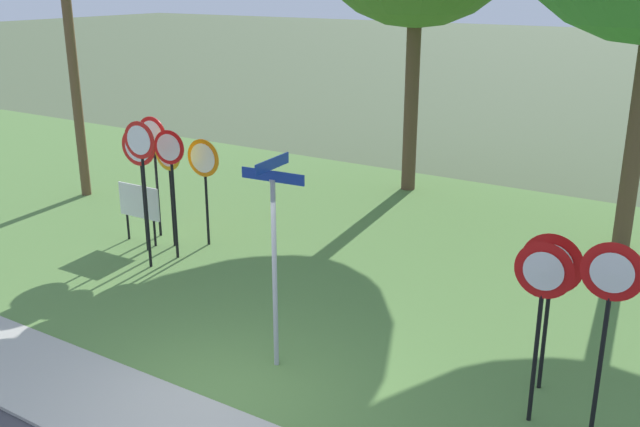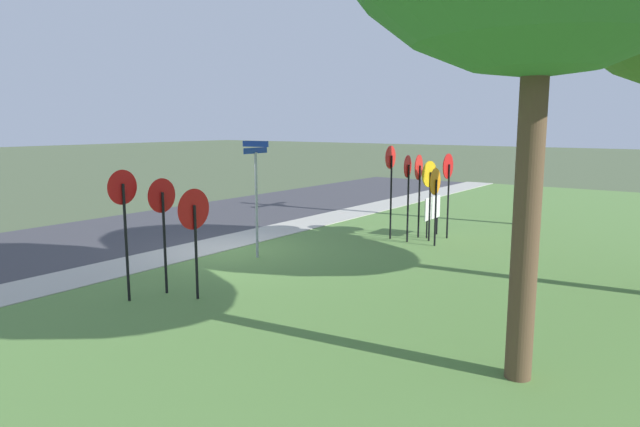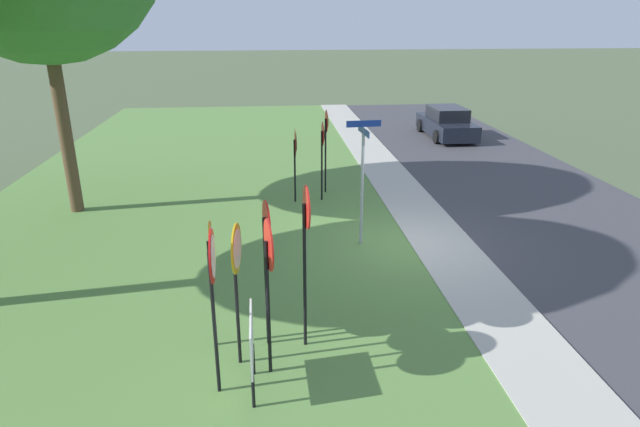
{
  "view_description": "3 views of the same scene",
  "coord_description": "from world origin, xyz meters",
  "px_view_note": "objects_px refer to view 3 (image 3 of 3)",
  "views": [
    {
      "loc": [
        5.55,
        -6.12,
        5.34
      ],
      "look_at": [
        -0.66,
        3.62,
        1.53
      ],
      "focal_mm": 40.11,
      "sensor_mm": 36.0,
      "label": 1
    },
    {
      "loc": [
        10.96,
        11.04,
        3.52
      ],
      "look_at": [
        -0.13,
        3.08,
        1.35
      ],
      "focal_mm": 31.65,
      "sensor_mm": 36.0,
      "label": 2
    },
    {
      "loc": [
        -12.0,
        3.44,
        5.35
      ],
      "look_at": [
        -0.65,
        2.3,
        1.16
      ],
      "focal_mm": 30.35,
      "sensor_mm": 36.0,
      "label": 3
    }
  ],
  "objects_px": {
    "stop_sign_near_left": "(266,244)",
    "stop_sign_center_tall": "(211,258)",
    "notice_board": "(252,342)",
    "stop_sign_near_right": "(237,264)",
    "stop_sign_far_right": "(269,264)",
    "street_name_post": "(362,173)",
    "yield_sign_far_left": "(327,132)",
    "yield_sign_near_right": "(296,148)",
    "stop_sign_far_center": "(306,233)",
    "yield_sign_near_left": "(323,142)",
    "parked_sedan_distant": "(447,123)",
    "stop_sign_far_left": "(213,277)"
  },
  "relations": [
    {
      "from": "stop_sign_near_left",
      "to": "stop_sign_center_tall",
      "type": "height_order",
      "value": "stop_sign_near_left"
    },
    {
      "from": "stop_sign_center_tall",
      "to": "notice_board",
      "type": "distance_m",
      "value": 1.62
    },
    {
      "from": "stop_sign_near_right",
      "to": "stop_sign_far_right",
      "type": "height_order",
      "value": "stop_sign_far_right"
    },
    {
      "from": "street_name_post",
      "to": "yield_sign_far_left",
      "type": "bearing_deg",
      "value": 0.53
    },
    {
      "from": "yield_sign_near_right",
      "to": "yield_sign_far_left",
      "type": "distance_m",
      "value": 1.37
    },
    {
      "from": "stop_sign_far_center",
      "to": "yield_sign_far_left",
      "type": "bearing_deg",
      "value": -12.71
    },
    {
      "from": "stop_sign_near_left",
      "to": "street_name_post",
      "type": "height_order",
      "value": "street_name_post"
    },
    {
      "from": "stop_sign_far_center",
      "to": "yield_sign_near_left",
      "type": "distance_m",
      "value": 7.76
    },
    {
      "from": "stop_sign_far_center",
      "to": "stop_sign_center_tall",
      "type": "height_order",
      "value": "stop_sign_far_center"
    },
    {
      "from": "notice_board",
      "to": "stop_sign_near_right",
      "type": "bearing_deg",
      "value": 14.8
    },
    {
      "from": "stop_sign_far_center",
      "to": "parked_sedan_distant",
      "type": "xyz_separation_m",
      "value": [
        16.29,
        -7.74,
        -1.45
      ]
    },
    {
      "from": "stop_sign_near_right",
      "to": "street_name_post",
      "type": "distance_m",
      "value": 5.36
    },
    {
      "from": "stop_sign_far_left",
      "to": "stop_sign_far_right",
      "type": "distance_m",
      "value": 0.87
    },
    {
      "from": "stop_sign_far_right",
      "to": "stop_sign_far_center",
      "type": "bearing_deg",
      "value": -50.07
    },
    {
      "from": "yield_sign_near_left",
      "to": "notice_board",
      "type": "xyz_separation_m",
      "value": [
        -8.81,
        1.97,
        -0.95
      ]
    },
    {
      "from": "stop_sign_near_right",
      "to": "stop_sign_center_tall",
      "type": "height_order",
      "value": "stop_sign_near_right"
    },
    {
      "from": "yield_sign_near_right",
      "to": "parked_sedan_distant",
      "type": "distance_m",
      "value": 11.53
    },
    {
      "from": "stop_sign_far_right",
      "to": "notice_board",
      "type": "distance_m",
      "value": 1.17
    },
    {
      "from": "stop_sign_near_left",
      "to": "yield_sign_far_left",
      "type": "distance_m",
      "value": 8.57
    },
    {
      "from": "stop_sign_far_left",
      "to": "street_name_post",
      "type": "bearing_deg",
      "value": -30.62
    },
    {
      "from": "stop_sign_near_right",
      "to": "parked_sedan_distant",
      "type": "bearing_deg",
      "value": -20.86
    },
    {
      "from": "stop_sign_near_right",
      "to": "parked_sedan_distant",
      "type": "xyz_separation_m",
      "value": [
        16.7,
        -8.83,
        -1.15
      ]
    },
    {
      "from": "yield_sign_near_left",
      "to": "street_name_post",
      "type": "relative_size",
      "value": 0.79
    },
    {
      "from": "yield_sign_near_left",
      "to": "notice_board",
      "type": "height_order",
      "value": "yield_sign_near_left"
    },
    {
      "from": "parked_sedan_distant",
      "to": "stop_sign_center_tall",
      "type": "bearing_deg",
      "value": 149.8
    },
    {
      "from": "stop_sign_far_center",
      "to": "notice_board",
      "type": "xyz_separation_m",
      "value": [
        -1.12,
        0.89,
        -1.22
      ]
    },
    {
      "from": "stop_sign_far_left",
      "to": "street_name_post",
      "type": "relative_size",
      "value": 0.85
    },
    {
      "from": "stop_sign_far_center",
      "to": "yield_sign_far_left",
      "type": "relative_size",
      "value": 1.09
    },
    {
      "from": "stop_sign_near_right",
      "to": "stop_sign_center_tall",
      "type": "xyz_separation_m",
      "value": [
        0.55,
        0.43,
        -0.12
      ]
    },
    {
      "from": "stop_sign_near_right",
      "to": "notice_board",
      "type": "bearing_deg",
      "value": -157.37
    },
    {
      "from": "stop_sign_far_left",
      "to": "yield_sign_near_left",
      "type": "distance_m",
      "value": 9.12
    },
    {
      "from": "stop_sign_center_tall",
      "to": "yield_sign_near_right",
      "type": "xyz_separation_m",
      "value": [
        7.43,
        -1.79,
        0.02
      ]
    },
    {
      "from": "stop_sign_center_tall",
      "to": "yield_sign_near_right",
      "type": "distance_m",
      "value": 7.65
    },
    {
      "from": "street_name_post",
      "to": "parked_sedan_distant",
      "type": "height_order",
      "value": "street_name_post"
    },
    {
      "from": "stop_sign_center_tall",
      "to": "yield_sign_far_left",
      "type": "bearing_deg",
      "value": -21.63
    },
    {
      "from": "yield_sign_near_right",
      "to": "yield_sign_far_left",
      "type": "bearing_deg",
      "value": -48.82
    },
    {
      "from": "stop_sign_near_right",
      "to": "stop_sign_far_left",
      "type": "distance_m",
      "value": 0.76
    },
    {
      "from": "stop_sign_near_left",
      "to": "stop_sign_far_right",
      "type": "distance_m",
      "value": 0.8
    },
    {
      "from": "stop_sign_far_center",
      "to": "stop_sign_center_tall",
      "type": "bearing_deg",
      "value": 80.61
    },
    {
      "from": "stop_sign_near_left",
      "to": "stop_sign_far_left",
      "type": "bearing_deg",
      "value": 138.61
    },
    {
      "from": "yield_sign_far_left",
      "to": "notice_board",
      "type": "distance_m",
      "value": 9.89
    },
    {
      "from": "stop_sign_far_right",
      "to": "notice_board",
      "type": "height_order",
      "value": "stop_sign_far_right"
    },
    {
      "from": "yield_sign_near_right",
      "to": "notice_board",
      "type": "relative_size",
      "value": 1.79
    },
    {
      "from": "yield_sign_far_left",
      "to": "yield_sign_near_right",
      "type": "bearing_deg",
      "value": 129.74
    },
    {
      "from": "stop_sign_far_center",
      "to": "stop_sign_center_tall",
      "type": "distance_m",
      "value": 1.59
    },
    {
      "from": "yield_sign_near_left",
      "to": "notice_board",
      "type": "relative_size",
      "value": 1.92
    },
    {
      "from": "stop_sign_far_left",
      "to": "street_name_post",
      "type": "xyz_separation_m",
      "value": [
        5.3,
        -3.03,
        -0.09
      ]
    },
    {
      "from": "stop_sign_near_left",
      "to": "stop_sign_far_left",
      "type": "height_order",
      "value": "stop_sign_far_left"
    },
    {
      "from": "stop_sign_far_right",
      "to": "yield_sign_near_right",
      "type": "height_order",
      "value": "stop_sign_far_right"
    },
    {
      "from": "stop_sign_far_left",
      "to": "parked_sedan_distant",
      "type": "distance_m",
      "value": 19.67
    }
  ]
}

